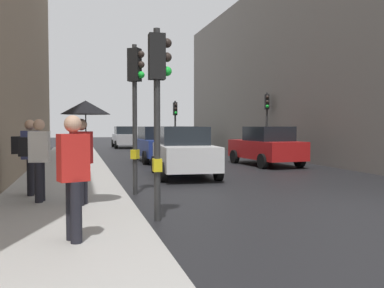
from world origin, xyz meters
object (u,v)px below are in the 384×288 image
at_px(car_green_estate, 185,138).
at_px(car_white_compact, 184,152).
at_px(car_red_sedan, 266,146).
at_px(pedestrian_in_red_jacket, 73,173).
at_px(car_blue_van, 158,144).
at_px(pedestrian_with_grey_backpack, 28,153).
at_px(traffic_light_far_median, 175,117).
at_px(traffic_light_mid_street, 267,113).
at_px(pedestrian_with_black_backpack, 37,155).
at_px(car_dark_suv, 171,136).
at_px(pedestrian_with_umbrella, 84,123).
at_px(traffic_light_near_right, 135,92).
at_px(car_silver_hatchback, 125,137).
at_px(traffic_light_near_left, 158,89).

xyz_separation_m(car_green_estate, car_white_compact, (-4.32, -16.38, 0.00)).
xyz_separation_m(car_red_sedan, pedestrian_in_red_jacket, (-8.28, -11.04, 0.25)).
relative_size(car_blue_van, pedestrian_with_grey_backpack, 2.41).
bearing_deg(car_red_sedan, pedestrian_in_red_jacket, -126.86).
relative_size(car_white_compact, pedestrian_in_red_jacket, 2.45).
bearing_deg(car_blue_van, car_red_sedan, -37.12).
bearing_deg(car_blue_van, traffic_light_far_median, 68.81).
xyz_separation_m(traffic_light_mid_street, pedestrian_with_black_backpack, (-11.10, -11.87, -1.37)).
height_order(traffic_light_far_median, car_dark_suv, traffic_light_far_median).
height_order(traffic_light_far_median, car_white_compact, traffic_light_far_median).
distance_m(car_green_estate, pedestrian_with_umbrella, 23.18).
distance_m(car_white_compact, pedestrian_with_black_backpack, 6.55).
relative_size(traffic_light_near_right, car_blue_van, 0.91).
height_order(pedestrian_with_grey_backpack, pedestrian_in_red_jacket, same).
distance_m(traffic_light_near_right, car_blue_van, 10.12).
bearing_deg(traffic_light_near_right, traffic_light_far_median, 73.19).
relative_size(car_silver_hatchback, car_dark_suv, 1.00).
bearing_deg(pedestrian_with_umbrella, car_silver_hatchback, 81.85).
distance_m(traffic_light_near_right, car_dark_suv, 27.05).
height_order(car_green_estate, pedestrian_in_red_jacket, pedestrian_in_red_jacket).
height_order(car_blue_van, pedestrian_with_black_backpack, pedestrian_with_black_backpack).
xyz_separation_m(car_blue_van, car_green_estate, (4.09, 10.19, 0.00)).
height_order(car_silver_hatchback, pedestrian_in_red_jacket, pedestrian_in_red_jacket).
xyz_separation_m(traffic_light_far_median, traffic_light_near_right, (-4.71, -15.61, 0.30)).
bearing_deg(pedestrian_with_black_backpack, traffic_light_mid_street, 46.93).
distance_m(car_white_compact, pedestrian_in_red_jacket, 8.95).
bearing_deg(car_green_estate, traffic_light_near_right, -108.12).
height_order(traffic_light_near_left, pedestrian_with_black_backpack, traffic_light_near_left).
bearing_deg(pedestrian_with_umbrella, car_red_sedan, 45.80).
bearing_deg(pedestrian_with_grey_backpack, traffic_light_near_right, 8.45).
xyz_separation_m(traffic_light_far_median, car_dark_suv, (2.10, 10.51, -1.49)).
xyz_separation_m(pedestrian_with_black_backpack, pedestrian_with_grey_backpack, (-0.28, 0.94, 0.00)).
bearing_deg(car_dark_suv, pedestrian_with_grey_backpack, -109.49).
height_order(car_silver_hatchback, car_red_sedan, same).
distance_m(traffic_light_mid_street, pedestrian_with_umbrella, 16.10).
xyz_separation_m(car_dark_suv, pedestrian_with_umbrella, (-8.13, -28.07, 0.96)).
xyz_separation_m(pedestrian_with_umbrella, pedestrian_with_grey_backpack, (-1.25, 1.57, -0.68)).
bearing_deg(car_red_sedan, car_dark_suv, 89.86).
xyz_separation_m(traffic_light_near_left, car_red_sedan, (6.76, 9.44, -1.59)).
xyz_separation_m(traffic_light_near_left, car_white_compact, (2.17, 6.55, -1.59)).
bearing_deg(car_white_compact, car_blue_van, 87.83).
distance_m(traffic_light_near_left, pedestrian_with_grey_backpack, 3.95).
bearing_deg(pedestrian_in_red_jacket, traffic_light_far_median, 72.95).
bearing_deg(pedestrian_in_red_jacket, car_silver_hatchback, 82.24).
bearing_deg(pedestrian_with_black_backpack, pedestrian_with_umbrella, -32.83).
bearing_deg(pedestrian_with_grey_backpack, car_red_sedan, 35.85).
distance_m(car_green_estate, pedestrian_with_black_backpack, 22.93).
xyz_separation_m(traffic_light_far_median, pedestrian_with_black_backpack, (-6.99, -16.93, -1.21)).
bearing_deg(traffic_light_mid_street, car_silver_hatchback, 116.55).
relative_size(car_red_sedan, pedestrian_in_red_jacket, 2.44).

